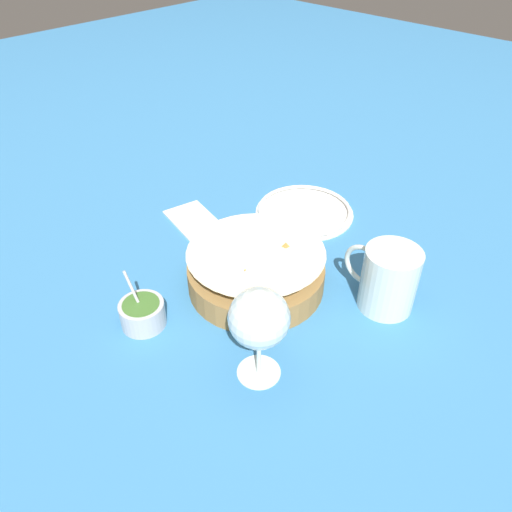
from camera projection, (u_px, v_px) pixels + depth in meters
name	position (u px, v px, depth m)	size (l,w,h in m)	color
ground_plane	(247.00, 297.00, 0.89)	(4.00, 4.00, 0.00)	teal
food_basket	(256.00, 271.00, 0.90)	(0.25, 0.25, 0.09)	olive
sauce_cup	(142.00, 313.00, 0.83)	(0.07, 0.07, 0.10)	#B7B7BC
wine_glass	(259.00, 320.00, 0.69)	(0.09, 0.09, 0.16)	silver
beer_mug	(388.00, 281.00, 0.84)	(0.14, 0.10, 0.12)	silver
side_plate	(304.00, 211.00, 1.10)	(0.22, 0.22, 0.01)	white
napkin	(195.00, 220.00, 1.08)	(0.16, 0.12, 0.01)	white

